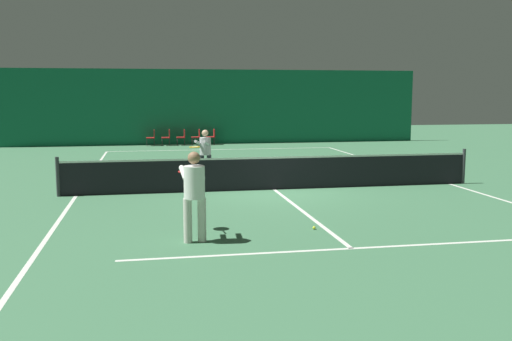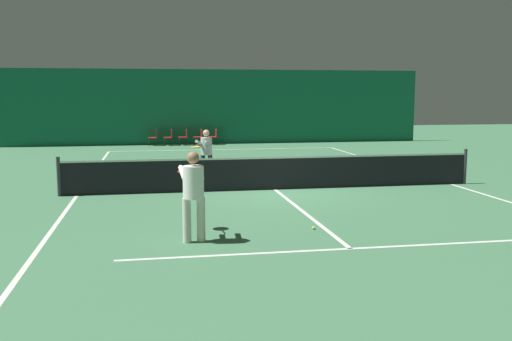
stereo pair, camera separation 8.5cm
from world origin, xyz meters
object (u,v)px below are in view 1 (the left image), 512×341
tennis_net (274,172)px  player_near (194,189)px  courtside_chair_0 (152,137)px  tennis_ball (314,228)px  courtside_chair_1 (167,136)px  player_far (205,150)px  courtside_chair_2 (182,136)px  courtside_chair_4 (212,136)px  courtside_chair_3 (197,136)px

tennis_net → player_near: player_near is taller
tennis_net → player_near: size_ratio=7.05×
player_near → courtside_chair_0: size_ratio=2.03×
tennis_ball → courtside_chair_1: bearing=96.8°
player_far → courtside_chair_0: size_ratio=1.89×
courtside_chair_1 → courtside_chair_2: 0.79m
courtside_chair_4 → courtside_chair_2: bearing=-90.0°
tennis_ball → courtside_chair_3: bearing=92.2°
courtside_chair_3 → player_far: bearing=-3.6°
tennis_net → courtside_chair_3: (-0.98, 14.58, -0.03)m
player_near → courtside_chair_4: 20.13m
courtside_chair_2 → tennis_ball: size_ratio=12.73×
player_near → player_far: 7.86m
courtside_chair_2 → courtside_chair_3: same height
courtside_chair_0 → courtside_chair_2: bearing=90.0°
courtside_chair_2 → tennis_net: bearing=6.9°
courtside_chair_0 → tennis_ball: size_ratio=12.73×
player_far → tennis_ball: 7.51m
player_near → tennis_ball: player_near is taller
courtside_chair_2 → courtside_chair_4: (1.58, 0.00, 0.00)m
courtside_chair_0 → tennis_net: bearing=13.0°
courtside_chair_3 → courtside_chair_0: bearing=-90.0°
courtside_chair_0 → courtside_chair_3: 2.38m
player_far → courtside_chair_1: (-0.81, 12.16, -0.44)m
tennis_net → player_far: (-1.76, 2.42, 0.42)m
tennis_net → courtside_chair_0: tennis_net is taller
player_near → courtside_chair_1: 19.97m
tennis_net → player_near: bearing=-116.8°
player_far → courtside_chair_3: size_ratio=1.89×
tennis_net → player_far: bearing=126.0°
tennis_net → courtside_chair_3: 14.61m
tennis_net → player_far: size_ratio=7.55×
courtside_chair_0 → tennis_ball: bearing=9.1°
courtside_chair_2 → courtside_chair_3: 0.79m
tennis_net → tennis_ball: 4.91m
tennis_ball → tennis_net: bearing=87.1°
player_near → courtside_chair_4: size_ratio=2.03×
courtside_chair_3 → tennis_ball: courtside_chair_3 is taller
player_near → tennis_net: bearing=-31.6°
courtside_chair_3 → player_near: bearing=-5.0°
courtside_chair_0 → courtside_chair_3: (2.38, 0.00, 0.00)m
player_far → courtside_chair_3: 12.19m
courtside_chair_0 → courtside_chair_3: size_ratio=1.00×
courtside_chair_1 → courtside_chair_4: bearing=90.0°
tennis_net → player_near: 6.05m
tennis_net → courtside_chair_1: bearing=100.0°
tennis_net → courtside_chair_1: 14.80m
player_near → courtside_chair_0: player_near is taller
courtside_chair_0 → courtside_chair_4: (3.17, 0.00, 0.00)m
player_near → courtside_chair_2: size_ratio=2.03×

